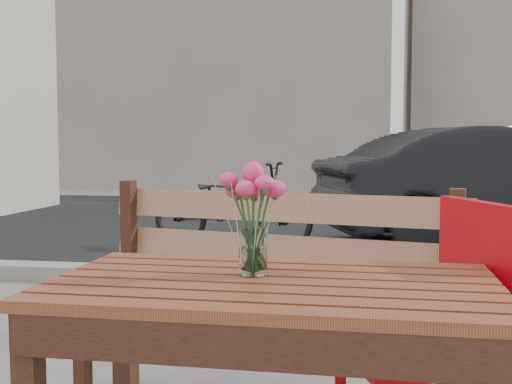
# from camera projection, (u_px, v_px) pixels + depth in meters

# --- Properties ---
(street) EXTENTS (30.00, 8.12, 0.12)m
(street) POSITION_uv_depth(u_px,v_px,m) (323.00, 243.00, 6.92)
(street) COLOR black
(street) RESTS_ON ground
(backdrop_buildings) EXTENTS (15.50, 4.00, 8.00)m
(backdrop_buildings) POSITION_uv_depth(u_px,v_px,m) (354.00, 42.00, 15.80)
(backdrop_buildings) COLOR gray
(backdrop_buildings) RESTS_ON ground
(main_table) EXTENTS (1.20, 0.71, 0.74)m
(main_table) POSITION_uv_depth(u_px,v_px,m) (273.00, 324.00, 1.73)
(main_table) COLOR brown
(main_table) RESTS_ON ground
(main_bench) EXTENTS (1.61, 0.77, 0.96)m
(main_bench) POSITION_uv_depth(u_px,v_px,m) (270.00, 274.00, 2.56)
(main_bench) COLOR #94694C
(main_bench) RESTS_ON ground
(red_chair) EXTENTS (0.59, 0.59, 0.92)m
(red_chair) POSITION_uv_depth(u_px,v_px,m) (443.00, 326.00, 2.00)
(red_chair) COLOR #B3040C
(red_chair) RESTS_ON ground
(main_vase) EXTENTS (0.17, 0.17, 0.31)m
(main_vase) POSITION_uv_depth(u_px,v_px,m) (253.00, 205.00, 1.77)
(main_vase) COLOR white
(main_vase) RESTS_ON main_table
(parked_car) EXTENTS (4.12, 2.55, 1.28)m
(parked_car) POSITION_uv_depth(u_px,v_px,m) (494.00, 185.00, 7.14)
(parked_car) COLOR black
(parked_car) RESTS_ON ground
(bicycle) EXTENTS (1.80, 0.80, 0.92)m
(bicycle) POSITION_uv_depth(u_px,v_px,m) (232.00, 205.00, 6.75)
(bicycle) COLOR black
(bicycle) RESTS_ON ground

